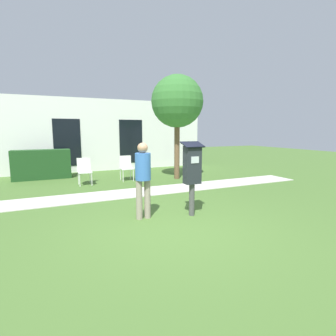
{
  "coord_description": "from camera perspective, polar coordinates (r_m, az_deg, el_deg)",
  "views": [
    {
      "loc": [
        -2.14,
        -4.37,
        1.83
      ],
      "look_at": [
        0.1,
        0.52,
        1.05
      ],
      "focal_mm": 28.0,
      "sensor_mm": 36.0,
      "label": 1
    }
  ],
  "objects": [
    {
      "name": "ground_plane",
      "position": [
        5.19,
        1.46,
        -12.37
      ],
      "size": [
        40.0,
        40.0,
        0.0
      ],
      "primitive_type": "plane",
      "color": "#476B2D"
    },
    {
      "name": "sidewalk",
      "position": [
        7.76,
        -7.9,
        -5.38
      ],
      "size": [
        12.0,
        1.1,
        0.02
      ],
      "color": "beige",
      "rests_on": "ground"
    },
    {
      "name": "building_facade",
      "position": [
        12.23,
        -14.59,
        6.91
      ],
      "size": [
        10.0,
        0.26,
        3.2
      ],
      "color": "white",
      "rests_on": "ground"
    },
    {
      "name": "parking_meter",
      "position": [
        5.56,
        5.28,
        -0.18
      ],
      "size": [
        0.44,
        0.31,
        1.59
      ],
      "color": "#4C4C4C",
      "rests_on": "ground"
    },
    {
      "name": "person_standing",
      "position": [
        5.37,
        -5.47,
        -1.43
      ],
      "size": [
        0.32,
        0.32,
        1.58
      ],
      "rotation": [
        0.0,
        0.0,
        0.63
      ],
      "color": "gray",
      "rests_on": "ground"
    },
    {
      "name": "outdoor_chair_left",
      "position": [
        9.24,
        -17.76,
        -0.22
      ],
      "size": [
        0.44,
        0.44,
        0.9
      ],
      "rotation": [
        0.0,
        0.0,
        -0.23
      ],
      "color": "white",
      "rests_on": "ground"
    },
    {
      "name": "outdoor_chair_middle",
      "position": [
        9.71,
        -9.13,
        0.46
      ],
      "size": [
        0.44,
        0.44,
        0.9
      ],
      "rotation": [
        0.0,
        0.0,
        -0.03
      ],
      "color": "white",
      "rests_on": "ground"
    },
    {
      "name": "hedge_row",
      "position": [
        10.91,
        -25.78,
        0.7
      ],
      "size": [
        2.02,
        0.6,
        1.1
      ],
      "color": "#1E471E",
      "rests_on": "ground"
    },
    {
      "name": "tree",
      "position": [
        9.84,
        2.01,
        14.17
      ],
      "size": [
        1.9,
        1.9,
        3.82
      ],
      "color": "brown",
      "rests_on": "ground"
    }
  ]
}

